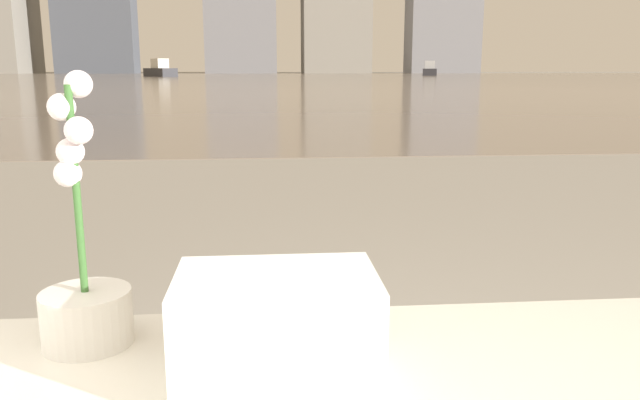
{
  "coord_description": "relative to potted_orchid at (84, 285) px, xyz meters",
  "views": [
    {
      "loc": [
        -0.24,
        0.05,
        1.0
      ],
      "look_at": [
        -0.05,
        2.19,
        0.54
      ],
      "focal_mm": 35.0,
      "sensor_mm": 36.0,
      "label": 1
    }
  ],
  "objects": [
    {
      "name": "harbor_water",
      "position": [
        0.53,
        60.97,
        -0.65
      ],
      "size": [
        180.0,
        110.0,
        0.01
      ],
      "color": "gray",
      "rests_on": "ground_plane"
    },
    {
      "name": "potted_orchid",
      "position": [
        0.0,
        0.0,
        0.0
      ],
      "size": [
        0.14,
        0.14,
        0.44
      ],
      "color": "silver",
      "rests_on": "bathtub"
    },
    {
      "name": "harbor_boat_2",
      "position": [
        -11.65,
        73.82,
        0.07
      ],
      "size": [
        4.51,
        5.54,
        2.03
      ],
      "color": "#2D2D33",
      "rests_on": "harbor_water"
    },
    {
      "name": "towel_stack",
      "position": [
        0.31,
        -0.15,
        -0.02
      ],
      "size": [
        0.29,
        0.19,
        0.16
      ],
      "color": "white",
      "rests_on": "bathtub"
    },
    {
      "name": "harbor_boat_1",
      "position": [
        22.04,
        81.17,
        0.02
      ],
      "size": [
        2.89,
        5.31,
        1.89
      ],
      "color": "#2D2D33",
      "rests_on": "harbor_water"
    }
  ]
}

